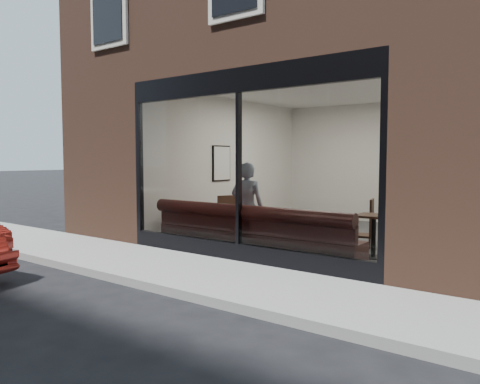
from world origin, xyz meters
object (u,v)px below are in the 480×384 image
Objects in this scene: banquette at (252,244)px; cafe_table_right at (374,216)px; cafe_chair_left at (223,228)px; person at (247,207)px; cafe_table_left at (193,206)px; cafe_chair_right at (361,235)px.

banquette is 2.15m from cafe_table_right.
person is at bearing 168.41° from cafe_chair_left.
cafe_table_left is 3.69m from cafe_table_right.
cafe_chair_right is (1.51, 1.68, -0.59)m from person.
cafe_table_right is (1.73, 1.16, 0.52)m from banquette.
person is 3.86× the size of cafe_chair_right.
cafe_table_right is at bearing 109.42° from cafe_chair_right.
person is 2.90× the size of cafe_table_right.
banquette is 8.63× the size of cafe_chair_left.
cafe_chair_left is 1.08× the size of cafe_chair_right.
person is 2.70× the size of cafe_table_left.
cafe_table_left is at bearing -170.55° from cafe_table_right.
cafe_table_left is 1.07× the size of cafe_table_right.
cafe_chair_right is at bearing -151.18° from person.
cafe_table_left reaches higher than cafe_chair_left.
cafe_chair_right is (3.08, 1.42, -0.50)m from cafe_table_left.
cafe_table_right is at bearing -157.00° from cafe_chair_left.
person is 1.60m from cafe_table_left.
cafe_table_right is 3.35m from cafe_chair_left.
cafe_chair_right is (-0.55, 0.81, -0.50)m from cafe_table_right.
person is at bearing 33.33° from cafe_chair_right.
banquette is 0.74m from person.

